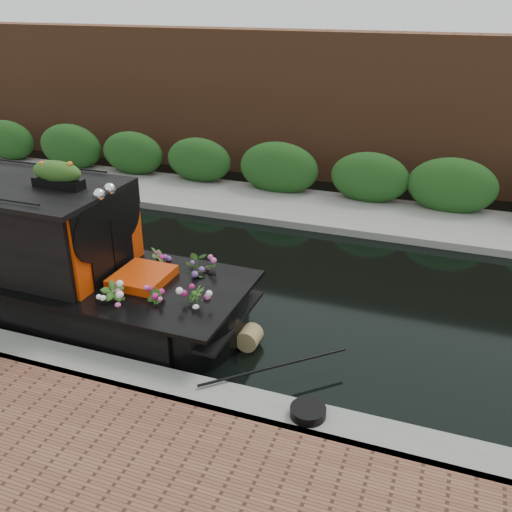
% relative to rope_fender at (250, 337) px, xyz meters
% --- Properties ---
extents(ground, '(80.00, 80.00, 0.00)m').
position_rel_rope_fender_xyz_m(ground, '(-1.70, 1.79, -0.17)').
color(ground, black).
rests_on(ground, ground).
extents(near_bank_coping, '(40.00, 0.60, 0.50)m').
position_rel_rope_fender_xyz_m(near_bank_coping, '(-1.70, -1.51, -0.17)').
color(near_bank_coping, gray).
rests_on(near_bank_coping, ground).
extents(far_bank_path, '(40.00, 2.40, 0.34)m').
position_rel_rope_fender_xyz_m(far_bank_path, '(-1.70, 5.99, -0.17)').
color(far_bank_path, gray).
rests_on(far_bank_path, ground).
extents(far_hedge, '(40.00, 1.10, 2.80)m').
position_rel_rope_fender_xyz_m(far_hedge, '(-1.70, 6.89, -0.17)').
color(far_hedge, '#1D4918').
rests_on(far_hedge, ground).
extents(far_brick_wall, '(40.00, 1.00, 8.00)m').
position_rel_rope_fender_xyz_m(far_brick_wall, '(-1.70, 8.99, -0.17)').
color(far_brick_wall, brown).
rests_on(far_brick_wall, ground).
extents(rope_fender, '(0.34, 0.34, 0.34)m').
position_rel_rope_fender_xyz_m(rope_fender, '(0.00, 0.00, 0.00)').
color(rope_fender, olive).
rests_on(rope_fender, ground).
extents(coiled_mooring_rope, '(0.45, 0.45, 0.12)m').
position_rel_rope_fender_xyz_m(coiled_mooring_rope, '(1.33, -1.49, 0.14)').
color(coiled_mooring_rope, black).
rests_on(coiled_mooring_rope, near_bank_coping).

